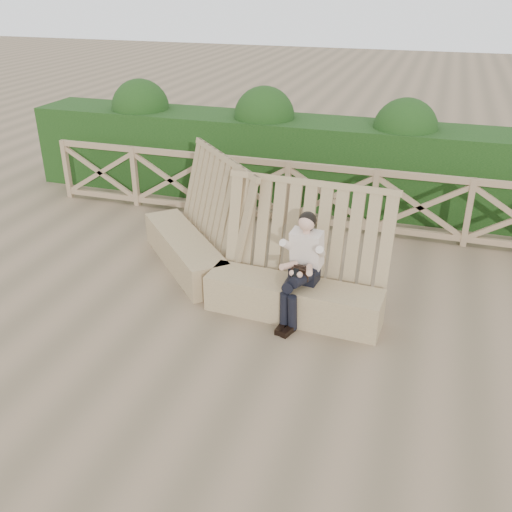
% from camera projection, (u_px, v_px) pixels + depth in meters
% --- Properties ---
extents(ground, '(60.00, 60.00, 0.00)m').
position_uv_depth(ground, '(267.00, 344.00, 6.56)').
color(ground, brown).
rests_on(ground, ground).
extents(bench, '(3.87, 2.29, 1.60)m').
position_uv_depth(bench, '(239.00, 260.00, 7.59)').
color(bench, '#886E4E').
rests_on(bench, ground).
extents(woman, '(0.41, 0.81, 1.36)m').
position_uv_depth(woman, '(302.00, 263.00, 6.76)').
color(woman, black).
rests_on(woman, ground).
extents(guardrail, '(10.10, 0.09, 1.10)m').
position_uv_depth(guardrail, '(330.00, 197.00, 9.30)').
color(guardrail, '#876F4E').
rests_on(guardrail, ground).
extents(hedge, '(12.00, 1.20, 1.50)m').
position_uv_depth(hedge, '(344.00, 165.00, 10.24)').
color(hedge, black).
rests_on(hedge, ground).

